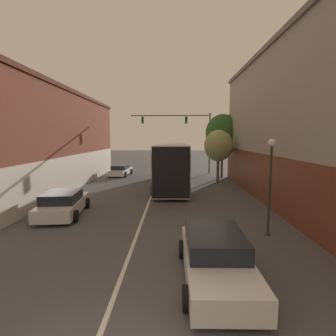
{
  "coord_description": "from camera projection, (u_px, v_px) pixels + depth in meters",
  "views": [
    {
      "loc": [
        1.59,
        -3.82,
        4.3
      ],
      "look_at": [
        1.21,
        16.08,
        1.93
      ],
      "focal_mm": 28.0,
      "sensor_mm": 36.0,
      "label": 1
    }
  ],
  "objects": [
    {
      "name": "bus",
      "position": [
        170.0,
        163.0,
        22.39
      ],
      "size": [
        3.04,
        11.18,
        3.73
      ],
      "rotation": [
        0.0,
        0.0,
        1.59
      ],
      "color": "#B7B7BC",
      "rests_on": "ground_plane"
    },
    {
      "name": "street_tree_near",
      "position": [
        218.0,
        146.0,
        24.45
      ],
      "size": [
        2.66,
        2.39,
        4.94
      ],
      "color": "brown",
      "rests_on": "ground_plane"
    },
    {
      "name": "parked_car_left_mid",
      "position": [
        121.0,
        170.0,
        29.21
      ],
      "size": [
        2.24,
        4.21,
        1.19
      ],
      "rotation": [
        0.0,
        0.0,
        1.48
      ],
      "color": "silver",
      "rests_on": "ground_plane"
    },
    {
      "name": "lane_center_line",
      "position": [
        152.0,
        194.0,
        19.78
      ],
      "size": [
        0.14,
        43.13,
        0.01
      ],
      "color": "silver",
      "rests_on": "ground_plane"
    },
    {
      "name": "hatchback_foreground",
      "position": [
        216.0,
        257.0,
        7.97
      ],
      "size": [
        2.17,
        4.64,
        1.38
      ],
      "rotation": [
        0.0,
        0.0,
        1.58
      ],
      "color": "silver",
      "rests_on": "ground_plane"
    },
    {
      "name": "parked_car_left_near",
      "position": [
        63.0,
        204.0,
        14.41
      ],
      "size": [
        2.51,
        4.52,
        1.34
      ],
      "rotation": [
        0.0,
        0.0,
        1.68
      ],
      "color": "silver",
      "rests_on": "ground_plane"
    },
    {
      "name": "building_left_brick",
      "position": [
        31.0,
        139.0,
        21.06
      ],
      "size": [
        7.1,
        25.68,
        8.09
      ],
      "color": "brown",
      "rests_on": "ground_plane"
    },
    {
      "name": "street_tree_far",
      "position": [
        223.0,
        133.0,
        27.36
      ],
      "size": [
        3.54,
        3.19,
        6.66
      ],
      "color": "#3D2D1E",
      "rests_on": "ground_plane"
    },
    {
      "name": "traffic_signal_gantry",
      "position": [
        187.0,
        130.0,
        30.59
      ],
      "size": [
        9.32,
        0.36,
        7.06
      ],
      "color": "#514C47",
      "rests_on": "ground_plane"
    },
    {
      "name": "street_lamp",
      "position": [
        270.0,
        178.0,
        11.22
      ],
      "size": [
        0.34,
        0.34,
        4.22
      ],
      "color": "#233323",
      "rests_on": "ground_plane"
    }
  ]
}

